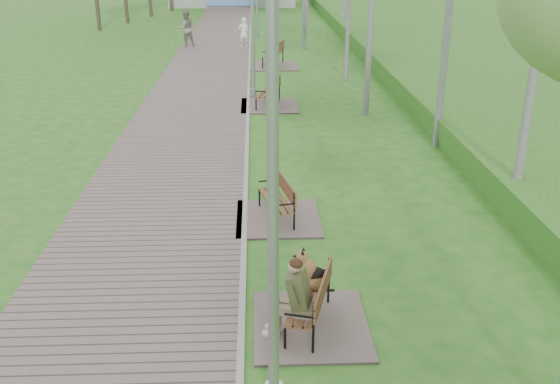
# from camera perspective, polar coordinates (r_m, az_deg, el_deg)

# --- Properties ---
(walkway) EXTENTS (3.50, 67.00, 0.04)m
(walkway) POSITION_cam_1_polar(r_m,az_deg,el_deg) (24.62, -7.00, 10.13)
(walkway) COLOR #75665F
(walkway) RESTS_ON ground
(kerb) EXTENTS (0.10, 67.00, 0.05)m
(kerb) POSITION_cam_1_polar(r_m,az_deg,el_deg) (24.54, -2.86, 10.24)
(kerb) COLOR #999993
(kerb) RESTS_ON ground
(bench_main) EXTENTS (1.61, 1.79, 1.41)m
(bench_main) POSITION_cam_1_polar(r_m,az_deg,el_deg) (8.77, 2.32, -10.21)
(bench_main) COLOR #75665F
(bench_main) RESTS_ON ground
(bench_second) EXTENTS (1.62, 1.80, 0.99)m
(bench_second) POSITION_cam_1_polar(r_m,az_deg,el_deg) (12.10, -0.34, -1.73)
(bench_second) COLOR #75665F
(bench_second) RESTS_ON ground
(bench_third) EXTENTS (1.83, 2.04, 1.13)m
(bench_third) POSITION_cam_1_polar(r_m,az_deg,el_deg) (20.50, -1.09, 8.40)
(bench_third) COLOR #75665F
(bench_third) RESTS_ON ground
(bench_far) EXTENTS (2.06, 2.29, 1.26)m
(bench_far) POSITION_cam_1_polar(r_m,az_deg,el_deg) (27.26, -0.64, 11.92)
(bench_far) COLOR #75665F
(bench_far) RESTS_ON ground
(lamp_post_near) EXTENTS (0.21, 0.21, 5.40)m
(lamp_post_near) POSITION_cam_1_polar(r_m,az_deg,el_deg) (6.36, -0.65, -1.58)
(lamp_post_near) COLOR #97999E
(lamp_post_near) RESTS_ON ground
(lamp_post_second) EXTENTS (0.20, 0.20, 5.12)m
(lamp_post_second) POSITION_cam_1_polar(r_m,az_deg,el_deg) (21.34, -2.52, 14.89)
(lamp_post_second) COLOR #97999E
(lamp_post_second) RESTS_ON ground
(pedestrian_near) EXTENTS (0.60, 0.47, 1.47)m
(pedestrian_near) POSITION_cam_1_polar(r_m,az_deg,el_deg) (32.18, -3.34, 14.36)
(pedestrian_near) COLOR white
(pedestrian_near) RESTS_ON ground
(pedestrian_far) EXTENTS (1.08, 0.98, 1.81)m
(pedestrian_far) POSITION_cam_1_polar(r_m,az_deg,el_deg) (32.62, -8.61, 14.57)
(pedestrian_far) COLOR gray
(pedestrian_far) RESTS_ON ground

